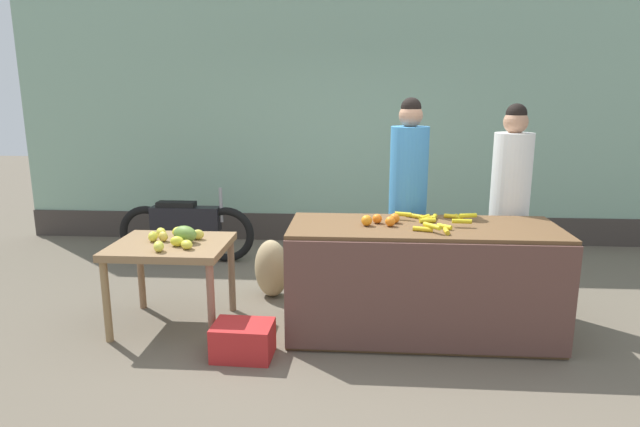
% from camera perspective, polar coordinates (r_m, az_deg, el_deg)
% --- Properties ---
extents(ground_plane, '(24.00, 24.00, 0.00)m').
position_cam_1_polar(ground_plane, '(4.59, 3.76, -12.24)').
color(ground_plane, '#665B4C').
extents(market_wall_back, '(8.89, 0.23, 3.27)m').
position_cam_1_polar(market_wall_back, '(7.04, 4.13, 9.98)').
color(market_wall_back, '#8CB299').
rests_on(market_wall_back, ground).
extents(fruit_stall_counter, '(2.12, 0.83, 0.91)m').
position_cam_1_polar(fruit_stall_counter, '(4.43, 10.67, -7.00)').
color(fruit_stall_counter, brown).
rests_on(fruit_stall_counter, ground).
extents(side_table_wooden, '(0.93, 0.78, 0.72)m').
position_cam_1_polar(side_table_wooden, '(4.62, -15.55, -4.14)').
color(side_table_wooden, olive).
rests_on(side_table_wooden, ground).
extents(banana_bunch_pile, '(0.66, 0.62, 0.07)m').
position_cam_1_polar(banana_bunch_pile, '(4.39, 12.25, -0.71)').
color(banana_bunch_pile, gold).
rests_on(banana_bunch_pile, fruit_stall_counter).
extents(orange_pile, '(0.31, 0.19, 0.09)m').
position_cam_1_polar(orange_pile, '(4.28, 6.48, -0.67)').
color(orange_pile, orange).
rests_on(orange_pile, fruit_stall_counter).
extents(mango_papaya_pile, '(0.47, 0.61, 0.14)m').
position_cam_1_polar(mango_papaya_pile, '(4.57, -14.89, -2.36)').
color(mango_papaya_pile, yellow).
rests_on(mango_papaya_pile, side_table_wooden).
extents(vendor_woman_blue_shirt, '(0.34, 0.34, 1.89)m').
position_cam_1_polar(vendor_woman_blue_shirt, '(4.93, 9.24, 1.13)').
color(vendor_woman_blue_shirt, '#33333D').
rests_on(vendor_woman_blue_shirt, ground).
extents(vendor_woman_white_shirt, '(0.34, 0.34, 1.84)m').
position_cam_1_polar(vendor_woman_white_shirt, '(5.08, 19.39, 0.61)').
color(vendor_woman_white_shirt, '#33333D').
rests_on(vendor_woman_white_shirt, ground).
extents(parked_motorcycle, '(1.60, 0.18, 0.88)m').
position_cam_1_polar(parked_motorcycle, '(6.44, -14.07, -1.44)').
color(parked_motorcycle, black).
rests_on(parked_motorcycle, ground).
extents(produce_crate, '(0.45, 0.34, 0.26)m').
position_cam_1_polar(produce_crate, '(4.15, -8.21, -13.17)').
color(produce_crate, red).
rests_on(produce_crate, ground).
extents(produce_sack, '(0.47, 0.46, 0.56)m').
position_cam_1_polar(produce_sack, '(5.22, -5.19, -5.81)').
color(produce_sack, tan).
rests_on(produce_sack, ground).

